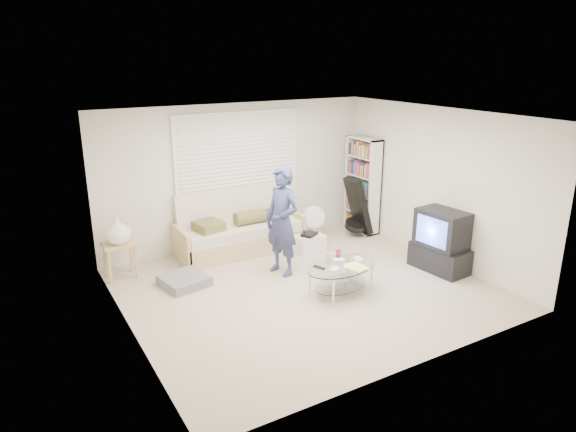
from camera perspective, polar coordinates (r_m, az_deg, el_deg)
ground at (r=7.59m, az=1.97°, el=-8.08°), size 5.00×5.00×0.00m
room_shell at (r=7.44m, az=0.14°, el=4.72°), size 5.02×4.52×2.51m
window_blinds at (r=8.95m, az=-5.48°, el=6.33°), size 2.32×0.08×1.62m
futon_sofa at (r=8.90m, az=-5.50°, el=-1.76°), size 2.17×0.88×1.06m
grey_floor_pillow at (r=7.82m, az=-11.45°, el=-7.05°), size 0.72×0.72×0.14m
side_table at (r=8.11m, az=-18.38°, el=-1.81°), size 0.49×0.39×0.97m
bookshelf at (r=9.86m, az=8.26°, el=3.42°), size 0.28×0.76×1.80m
guitar_case at (r=9.64m, az=7.74°, el=0.63°), size 0.47×0.42×1.10m
floor_fan at (r=9.29m, az=2.74°, el=-0.54°), size 0.42×0.28×0.68m
storage_bin at (r=8.88m, az=2.38°, el=-3.04°), size 0.52×0.38×0.35m
tv_unit at (r=8.39m, az=16.60°, el=-2.74°), size 0.56×0.94×0.98m
coffee_table at (r=7.37m, az=5.96°, el=-6.00°), size 1.29×0.96×0.55m
standing_person at (r=7.81m, az=-0.67°, el=-0.60°), size 0.56×0.71×1.69m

